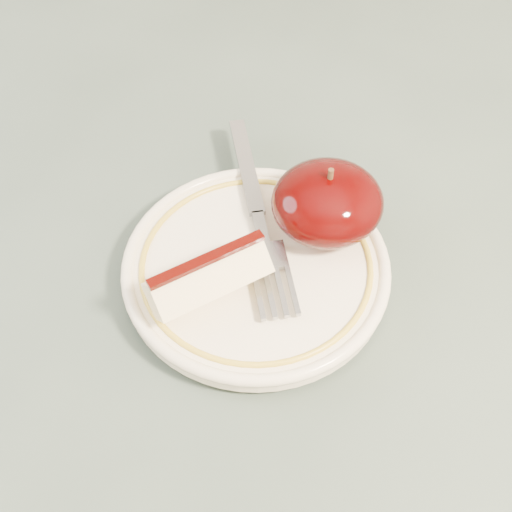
{
  "coord_description": "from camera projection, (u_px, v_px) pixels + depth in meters",
  "views": [
    {
      "loc": [
        0.05,
        -0.3,
        1.17
      ],
      "look_at": [
        0.1,
        -0.0,
        0.78
      ],
      "focal_mm": 50.0,
      "sensor_mm": 36.0,
      "label": 1
    }
  ],
  "objects": [
    {
      "name": "fork",
      "position": [
        258.0,
        215.0,
        0.52
      ],
      "size": [
        0.03,
        0.19,
        0.0
      ],
      "rotation": [
        0.0,
        0.0,
        1.59
      ],
      "color": "#909398",
      "rests_on": "plate"
    },
    {
      "name": "apple_wedge",
      "position": [
        208.0,
        277.0,
        0.47
      ],
      "size": [
        0.09,
        0.06,
        0.04
      ],
      "rotation": [
        0.0,
        0.0,
        0.38
      ],
      "color": "beige",
      "rests_on": "plate"
    },
    {
      "name": "apple_half",
      "position": [
        327.0,
        203.0,
        0.5
      ],
      "size": [
        0.08,
        0.08,
        0.06
      ],
      "color": "black",
      "rests_on": "plate"
    },
    {
      "name": "table",
      "position": [
        134.0,
        355.0,
        0.58
      ],
      "size": [
        0.9,
        0.9,
        0.75
      ],
      "color": "brown",
      "rests_on": "ground"
    },
    {
      "name": "plate",
      "position": [
        256.0,
        268.0,
        0.51
      ],
      "size": [
        0.19,
        0.19,
        0.02
      ],
      "color": "beige",
      "rests_on": "table"
    }
  ]
}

